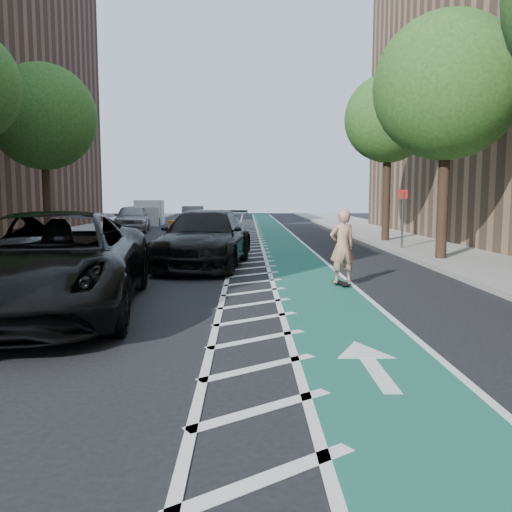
{
  "coord_description": "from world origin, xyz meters",
  "views": [
    {
      "loc": [
        1.34,
        -9.69,
        2.25
      ],
      "look_at": [
        1.51,
        0.61,
        1.1
      ],
      "focal_mm": 38.0,
      "sensor_mm": 36.0,
      "label": 1
    }
  ],
  "objects_px": {
    "suv_far": "(205,238)",
    "barrel_a": "(130,250)",
    "suv_near": "(51,263)",
    "skateboarder": "(342,246)"
  },
  "relations": [
    {
      "from": "suv_far",
      "to": "barrel_a",
      "type": "xyz_separation_m",
      "value": [
        -2.71,
        1.5,
        -0.5
      ]
    },
    {
      "from": "suv_near",
      "to": "suv_far",
      "type": "bearing_deg",
      "value": 64.19
    },
    {
      "from": "suv_near",
      "to": "barrel_a",
      "type": "relative_size",
      "value": 8.46
    },
    {
      "from": "suv_near",
      "to": "barrel_a",
      "type": "bearing_deg",
      "value": 85.53
    },
    {
      "from": "skateboarder",
      "to": "suv_near",
      "type": "distance_m",
      "value": 6.8
    },
    {
      "from": "skateboarder",
      "to": "barrel_a",
      "type": "relative_size",
      "value": 2.19
    },
    {
      "from": "skateboarder",
      "to": "barrel_a",
      "type": "bearing_deg",
      "value": -55.24
    },
    {
      "from": "suv_far",
      "to": "suv_near",
      "type": "bearing_deg",
      "value": -103.11
    },
    {
      "from": "suv_far",
      "to": "barrel_a",
      "type": "bearing_deg",
      "value": 157.15
    },
    {
      "from": "suv_far",
      "to": "barrel_a",
      "type": "distance_m",
      "value": 3.14
    }
  ]
}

